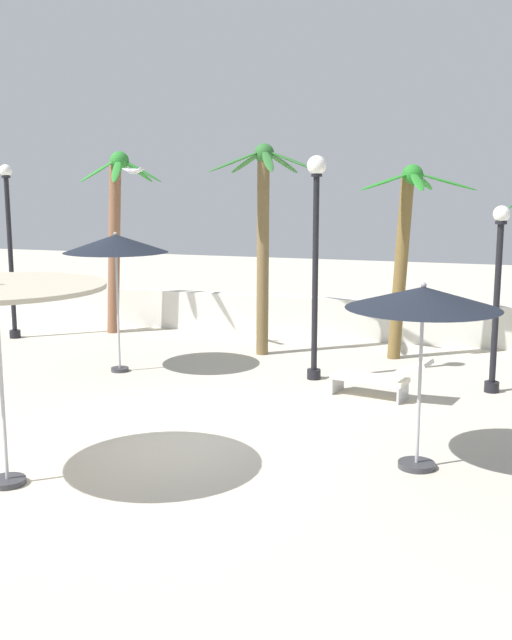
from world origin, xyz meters
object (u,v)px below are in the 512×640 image
at_px(patio_umbrella_0, 423,301).
at_px(lamp_post_1, 497,290).
at_px(lamp_post_2, 10,245).
at_px(lounge_chair_1, 381,377).
at_px(lamp_post_0, 316,242).
at_px(seagull_0, 134,171).
at_px(palm_tree_2, 404,238).
at_px(palm_tree_3, 263,224).
at_px(patio_umbrella_3, 116,244).
at_px(palm_tree_0, 116,222).

bearing_deg(patio_umbrella_0, lamp_post_1, 78.24).
height_order(lamp_post_2, lounge_chair_1, lamp_post_2).
bearing_deg(lamp_post_0, patio_umbrella_0, -59.39).
height_order(lamp_post_0, seagull_0, lamp_post_0).
bearing_deg(lamp_post_0, lounge_chair_1, -32.96).
bearing_deg(patio_umbrella_0, lamp_post_0, 120.61).
bearing_deg(palm_tree_2, lamp_post_1, -48.11).
bearing_deg(palm_tree_3, patio_umbrella_3, -133.88).
xyz_separation_m(palm_tree_0, palm_tree_2, (7.52, -0.68, -0.20)).
height_order(palm_tree_3, lounge_chair_1, palm_tree_3).
relative_size(patio_umbrella_3, lounge_chair_1, 1.54).
bearing_deg(palm_tree_2, palm_tree_3, -170.03).
distance_m(palm_tree_2, lamp_post_2, 9.79).
bearing_deg(patio_umbrella_3, palm_tree_0, 118.37).
xyz_separation_m(palm_tree_2, lamp_post_2, (-9.76, -0.74, -0.34)).
bearing_deg(patio_umbrella_0, palm_tree_0, 139.51).
relative_size(palm_tree_2, seagull_0, 5.12).
bearing_deg(patio_umbrella_0, palm_tree_3, 124.47).
distance_m(lounge_chair_1, seagull_0, 7.44).
distance_m(palm_tree_0, seagull_0, 2.79).
height_order(palm_tree_2, lamp_post_2, lamp_post_2).
relative_size(lamp_post_0, lamp_post_1, 1.26).
bearing_deg(palm_tree_3, palm_tree_0, 164.45).
distance_m(palm_tree_3, lounge_chair_1, 4.99).
bearing_deg(palm_tree_2, patio_umbrella_0, -80.56).
distance_m(palm_tree_3, lamp_post_1, 5.52).
distance_m(patio_umbrella_3, lounge_chair_1, 6.04).
relative_size(palm_tree_2, lamp_post_2, 0.99).
bearing_deg(patio_umbrella_3, palm_tree_3, 46.12).
xyz_separation_m(palm_tree_2, lamp_post_0, (-1.44, -2.38, 0.05)).
height_order(patio_umbrella_3, lounge_chair_1, patio_umbrella_3).
bearing_deg(seagull_0, palm_tree_3, 13.77).
bearing_deg(patio_umbrella_3, palm_tree_2, 28.93).
bearing_deg(lounge_chair_1, palm_tree_2, 91.32).
bearing_deg(palm_tree_3, seagull_0, -166.23).
bearing_deg(patio_umbrella_3, seagull_0, 103.96).
relative_size(palm_tree_2, lamp_post_1, 1.23).
distance_m(palm_tree_3, lamp_post_2, 6.68).
relative_size(lamp_post_1, lamp_post_2, 0.81).
height_order(palm_tree_3, lamp_post_0, palm_tree_3).
xyz_separation_m(palm_tree_3, lounge_chair_1, (3.18, -2.81, -2.61)).
bearing_deg(lamp_post_2, patio_umbrella_3, -28.44).
distance_m(lamp_post_2, lounge_chair_1, 10.37).
height_order(lamp_post_1, seagull_0, seagull_0).
bearing_deg(palm_tree_2, seagull_0, -168.20).
distance_m(lamp_post_1, lounge_chair_1, 2.74).
relative_size(lamp_post_1, seagull_0, 4.17).
relative_size(lamp_post_0, lounge_chair_1, 2.34).
distance_m(patio_umbrella_0, lamp_post_1, 4.54).
distance_m(palm_tree_0, palm_tree_3, 4.58).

